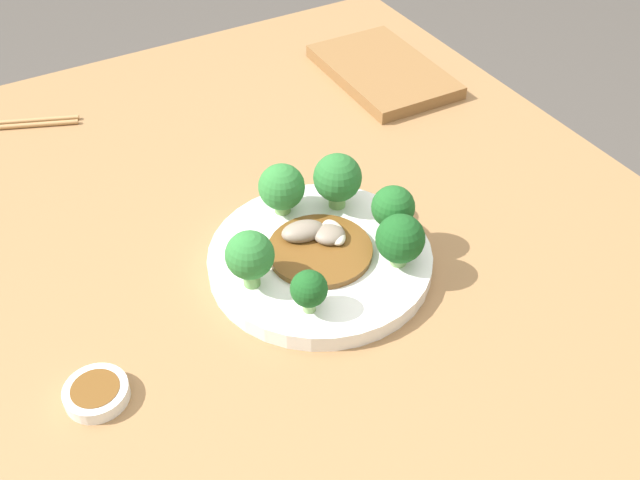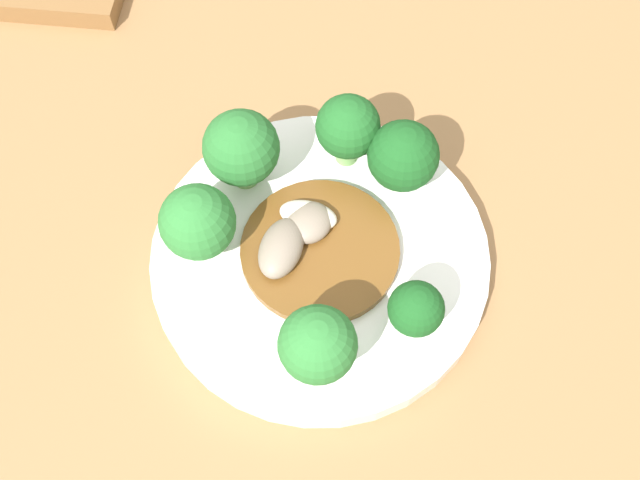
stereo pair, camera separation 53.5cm
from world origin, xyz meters
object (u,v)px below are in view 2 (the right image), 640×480
at_px(broccoli_northeast, 403,156).
at_px(broccoli_north, 348,128).
at_px(plate, 320,258).
at_px(broccoli_west, 198,223).
at_px(broccoli_northwest, 241,149).
at_px(broccoli_southeast, 416,309).
at_px(broccoli_south, 318,345).
at_px(stirfry_center, 311,243).

relative_size(broccoli_northeast, broccoli_north, 0.95).
xyz_separation_m(plate, broccoli_north, (0.01, 0.09, 0.05)).
bearing_deg(broccoli_north, broccoli_northeast, -23.95).
relative_size(broccoli_northeast, broccoli_west, 0.98).
height_order(broccoli_northeast, broccoli_northwest, broccoli_northwest).
bearing_deg(broccoli_southeast, broccoli_south, -151.04).
xyz_separation_m(broccoli_northeast, broccoli_northwest, (-0.12, -0.01, 0.01)).
distance_m(broccoli_west, broccoli_northwest, 0.07).
bearing_deg(broccoli_northwest, broccoli_north, 19.07).
bearing_deg(broccoli_northeast, broccoli_south, -107.88).
relative_size(broccoli_north, stirfry_center, 0.56).
distance_m(plate, broccoli_southeast, 0.10).
bearing_deg(plate, broccoli_north, 81.13).
height_order(plate, stirfry_center, stirfry_center).
bearing_deg(broccoli_south, broccoli_southeast, 28.96).
distance_m(plate, broccoli_northeast, 0.10).
bearing_deg(broccoli_northeast, plate, -129.72).
distance_m(plate, broccoli_northwest, 0.10).
height_order(broccoli_northwest, stirfry_center, broccoli_northwest).
relative_size(plate, broccoli_north, 3.85).
height_order(broccoli_southeast, broccoli_northeast, broccoli_northeast).
bearing_deg(broccoli_northwest, plate, -43.28).
distance_m(broccoli_north, stirfry_center, 0.09).
xyz_separation_m(broccoli_west, broccoli_northwest, (0.02, 0.06, 0.01)).
distance_m(broccoli_southeast, stirfry_center, 0.10).
relative_size(broccoli_south, broccoli_west, 1.07).
relative_size(plate, broccoli_south, 3.71).
distance_m(broccoli_south, broccoli_north, 0.18).
bearing_deg(broccoli_west, broccoli_southeast, -17.89).
bearing_deg(broccoli_south, broccoli_northeast, 72.12).
bearing_deg(plate, stirfry_center, 157.77).
height_order(broccoli_north, broccoli_northwest, broccoli_northwest).
bearing_deg(broccoli_northeast, broccoli_southeast, -83.69).
distance_m(broccoli_southeast, broccoli_south, 0.08).
relative_size(broccoli_southeast, stirfry_center, 0.42).
height_order(broccoli_south, broccoli_north, broccoli_south).
distance_m(broccoli_south, broccoli_northwest, 0.17).
bearing_deg(stirfry_center, broccoli_northwest, 134.70).
distance_m(plate, broccoli_north, 0.10).
distance_m(broccoli_northeast, broccoli_south, 0.17).
distance_m(broccoli_northwest, stirfry_center, 0.09).
xyz_separation_m(broccoli_northwest, stirfry_center, (0.06, -0.06, -0.03)).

